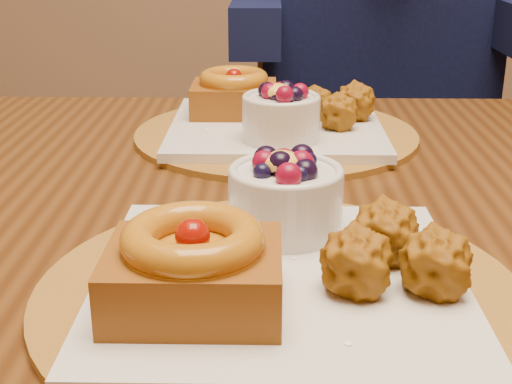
# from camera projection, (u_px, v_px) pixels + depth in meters

# --- Properties ---
(dining_table) EXTENTS (1.60, 0.90, 0.76)m
(dining_table) POSITION_uv_depth(u_px,v_px,m) (276.00, 260.00, 0.79)
(dining_table) COLOR #391D0A
(dining_table) RESTS_ON ground
(place_setting_near) EXTENTS (0.38, 0.38, 0.09)m
(place_setting_near) POSITION_uv_depth(u_px,v_px,m) (275.00, 259.00, 0.55)
(place_setting_near) COLOR #5F3412
(place_setting_near) RESTS_ON dining_table
(place_setting_far) EXTENTS (0.38, 0.38, 0.09)m
(place_setting_far) POSITION_uv_depth(u_px,v_px,m) (274.00, 118.00, 0.95)
(place_setting_far) COLOR #5F3412
(place_setting_far) RESTS_ON dining_table
(chair_far) EXTENTS (0.46, 0.46, 0.91)m
(chair_far) POSITION_uv_depth(u_px,v_px,m) (350.00, 165.00, 1.63)
(chair_far) COLOR black
(chair_far) RESTS_ON ground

